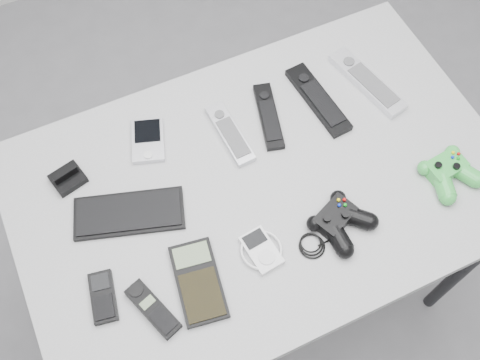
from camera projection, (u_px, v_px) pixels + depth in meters
name	position (u px, v px, depth m)	size (l,w,h in m)	color
floor	(257.00, 283.00, 2.04)	(3.50, 3.50, 0.00)	slate
desk	(261.00, 195.00, 1.40)	(1.18, 0.76, 0.79)	gray
pda_keyboard	(129.00, 213.00, 1.30)	(0.25, 0.11, 0.02)	black
dock_bracket	(67.00, 177.00, 1.33)	(0.07, 0.07, 0.04)	black
pda	(148.00, 140.00, 1.39)	(0.08, 0.12, 0.02)	#BBBBC3
remote_silver_a	(230.00, 133.00, 1.40)	(0.05, 0.19, 0.02)	#BBBBC3
remote_black_a	(269.00, 116.00, 1.42)	(0.05, 0.20, 0.02)	black
remote_black_b	(318.00, 99.00, 1.44)	(0.06, 0.23, 0.02)	black
remote_silver_b	(367.00, 81.00, 1.47)	(0.06, 0.24, 0.02)	silver
mobile_phone	(103.00, 297.00, 1.20)	(0.05, 0.11, 0.02)	black
cordless_handset	(153.00, 309.00, 1.19)	(0.04, 0.14, 0.02)	black
calculator	(198.00, 281.00, 1.22)	(0.09, 0.19, 0.02)	black
mp3_player	(261.00, 250.00, 1.25)	(0.10, 0.10, 0.02)	silver
controller_black	(340.00, 220.00, 1.27)	(0.23, 0.14, 0.05)	black
controller_green	(449.00, 171.00, 1.33)	(0.13, 0.14, 0.04)	green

